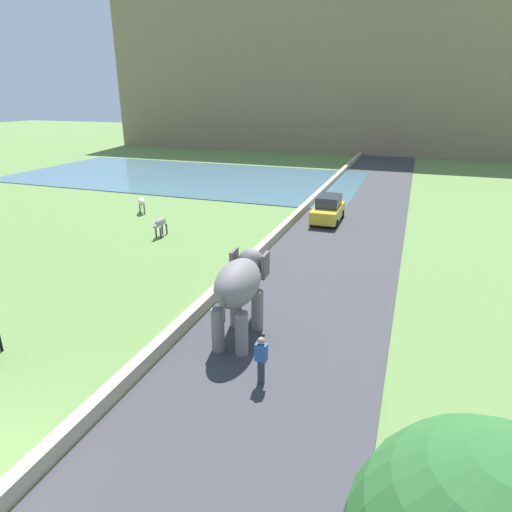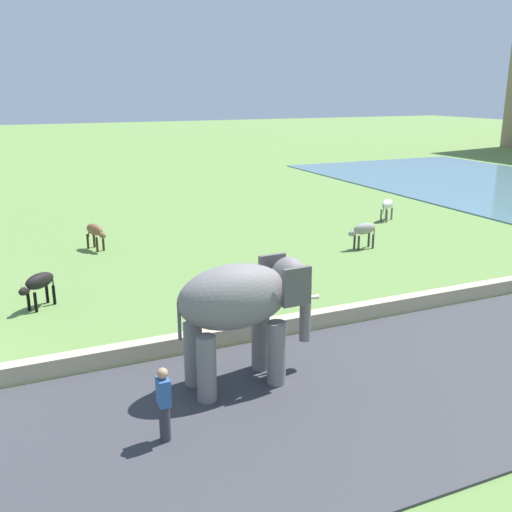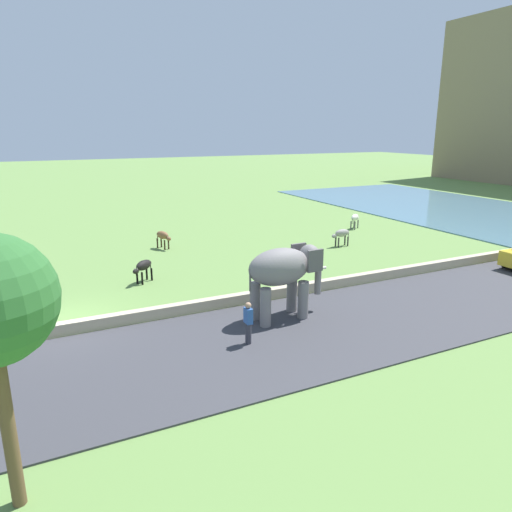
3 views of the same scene
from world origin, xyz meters
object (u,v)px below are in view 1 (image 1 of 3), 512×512
Objects in this scene: elephant at (240,286)px; person_beside_elephant at (261,360)px; cow_grey at (160,223)px; car_yellow at (328,209)px; cow_white at (141,202)px.

elephant is 2.14× the size of person_beside_elephant.
elephant reaches higher than cow_grey.
elephant is 3.07m from person_beside_elephant.
person_beside_elephant is 15.86m from cow_grey.
elephant reaches higher than car_yellow.
car_yellow is 2.88× the size of cow_grey.
car_yellow is 11.16m from cow_grey.
cow_grey is at bearing 133.71° from elephant.
cow_grey is at bearing -45.90° from cow_white.
cow_white is (-13.26, 13.81, -1.20)m from elephant.
car_yellow is 3.01× the size of cow_white.
cow_white is at bearing 132.57° from person_beside_elephant.
cow_grey is (4.24, -4.38, 0.00)m from cow_white.
person_beside_elephant is (1.59, -2.35, -1.16)m from elephant.
elephant is 13.11m from cow_grey.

